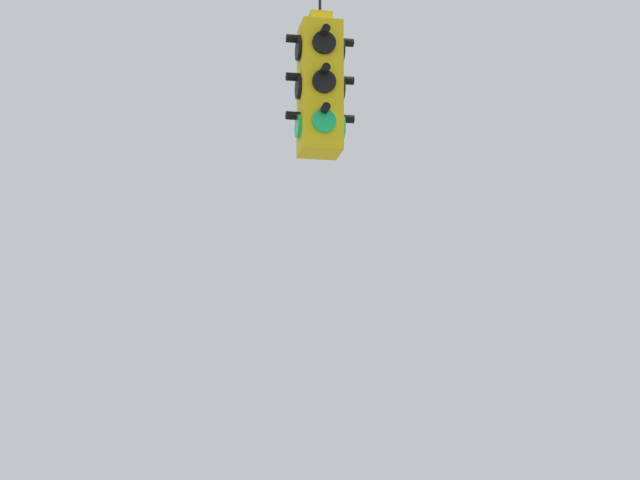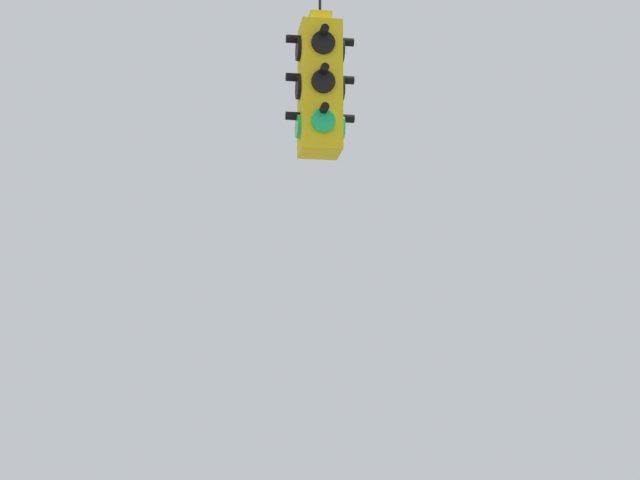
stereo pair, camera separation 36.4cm
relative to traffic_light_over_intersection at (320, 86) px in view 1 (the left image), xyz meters
The scene contains 1 object.
traffic_light_over_intersection is the anchor object (origin of this frame).
Camera 1 is at (-0.57, -9.44, 2.25)m, focal length 70.00 mm.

